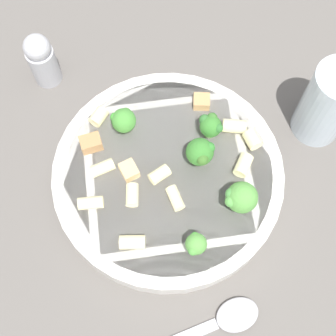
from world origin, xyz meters
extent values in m
plane|color=#5B5651|center=(0.00, 0.00, 0.00)|extent=(2.00, 2.00, 0.00)
cylinder|color=silver|center=(0.00, 0.00, 0.02)|extent=(0.27, 0.27, 0.04)
cylinder|color=beige|center=(0.00, 0.00, 0.03)|extent=(0.25, 0.25, 0.01)
torus|color=silver|center=(0.00, 0.00, 0.03)|extent=(0.27, 0.27, 0.00)
cylinder|color=#9EC175|center=(-0.09, 0.02, 0.04)|extent=(0.01, 0.01, 0.01)
sphere|color=#569942|center=(-0.09, 0.02, 0.06)|extent=(0.04, 0.04, 0.04)
sphere|color=#4B9042|center=(-0.08, 0.02, 0.07)|extent=(0.01, 0.01, 0.01)
sphere|color=#549D45|center=(-0.08, 0.03, 0.07)|extent=(0.01, 0.01, 0.01)
cylinder|color=#93B766|center=(-0.05, 0.08, 0.04)|extent=(0.01, 0.01, 0.02)
sphere|color=#569942|center=(-0.05, 0.08, 0.06)|extent=(0.02, 0.02, 0.02)
sphere|color=#4F993E|center=(-0.05, 0.09, 0.06)|extent=(0.01, 0.01, 0.01)
sphere|color=green|center=(-0.05, 0.08, 0.06)|extent=(0.01, 0.01, 0.01)
cylinder|color=#84AD60|center=(-0.04, -0.06, 0.04)|extent=(0.01, 0.01, 0.01)
sphere|color=#387A2D|center=(-0.04, -0.06, 0.06)|extent=(0.03, 0.03, 0.03)
sphere|color=#396E2C|center=(-0.04, -0.07, 0.06)|extent=(0.01, 0.01, 0.01)
sphere|color=#326B2F|center=(-0.03, -0.06, 0.06)|extent=(0.01, 0.01, 0.01)
sphere|color=#306B2D|center=(-0.05, -0.06, 0.06)|extent=(0.01, 0.01, 0.01)
cylinder|color=#9EC175|center=(0.06, -0.04, 0.04)|extent=(0.01, 0.01, 0.01)
sphere|color=#478E38|center=(0.06, -0.04, 0.06)|extent=(0.03, 0.03, 0.03)
sphere|color=green|center=(0.07, -0.04, 0.06)|extent=(0.01, 0.01, 0.01)
sphere|color=#428632|center=(0.06, -0.05, 0.06)|extent=(0.01, 0.01, 0.01)
cylinder|color=#93B766|center=(-0.03, -0.02, 0.04)|extent=(0.01, 0.01, 0.01)
sphere|color=#387A2D|center=(-0.03, -0.02, 0.06)|extent=(0.03, 0.03, 0.03)
sphere|color=#3A6827|center=(-0.04, -0.01, 0.07)|extent=(0.01, 0.01, 0.01)
sphere|color=#32792E|center=(-0.04, -0.03, 0.07)|extent=(0.01, 0.01, 0.01)
sphere|color=#337728|center=(-0.04, -0.01, 0.06)|extent=(0.01, 0.01, 0.01)
cylinder|color=beige|center=(0.01, 0.01, 0.04)|extent=(0.03, 0.03, 0.01)
cylinder|color=beige|center=(-0.09, -0.06, 0.04)|extent=(0.03, 0.03, 0.02)
cylinder|color=beige|center=(0.02, 0.09, 0.04)|extent=(0.03, 0.02, 0.02)
cylinder|color=beige|center=(-0.02, 0.03, 0.04)|extent=(0.03, 0.03, 0.01)
cylinder|color=beige|center=(-0.08, -0.03, 0.04)|extent=(0.02, 0.03, 0.02)
cylinder|color=beige|center=(-0.06, -0.07, 0.04)|extent=(0.03, 0.02, 0.02)
cylinder|color=beige|center=(0.07, 0.06, 0.04)|extent=(0.03, 0.02, 0.01)
cylinder|color=beige|center=(0.03, 0.04, 0.04)|extent=(0.02, 0.03, 0.01)
cylinder|color=beige|center=(0.07, 0.02, 0.04)|extent=(0.03, 0.03, 0.01)
cylinder|color=beige|center=(0.10, -0.05, 0.04)|extent=(0.02, 0.02, 0.02)
cube|color=tan|center=(0.04, 0.01, 0.04)|extent=(0.03, 0.03, 0.01)
cube|color=tan|center=(-0.02, -0.10, 0.04)|extent=(0.02, 0.02, 0.01)
cube|color=#A87A4C|center=(0.10, -0.01, 0.04)|extent=(0.03, 0.03, 0.02)
cylinder|color=silver|center=(-0.17, -0.12, 0.06)|extent=(0.06, 0.06, 0.11)
cylinder|color=silver|center=(-0.17, -0.12, 0.03)|extent=(0.06, 0.06, 0.07)
cylinder|color=#B2B2B7|center=(0.20, -0.11, 0.03)|extent=(0.04, 0.04, 0.06)
sphere|color=#B7B7BC|center=(0.20, -0.11, 0.07)|extent=(0.03, 0.03, 0.03)
ellipsoid|color=#B2B2B7|center=(-0.11, 0.13, 0.01)|extent=(0.06, 0.06, 0.01)
camera|label=1|loc=(-0.05, 0.20, 0.54)|focal=50.00mm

